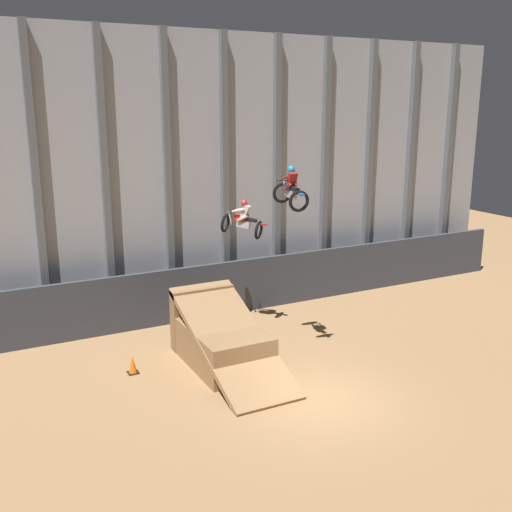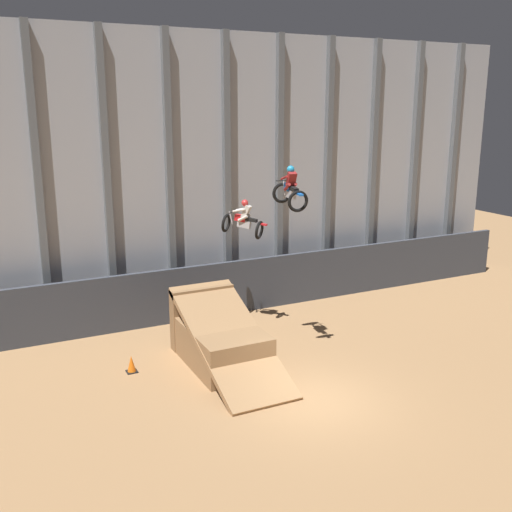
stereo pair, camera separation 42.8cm
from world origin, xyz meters
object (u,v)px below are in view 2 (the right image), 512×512
Objects in this scene: rider_bike_left_air at (244,221)px; rider_bike_right_air at (290,190)px; traffic_cone_near_ramp at (131,364)px; dirt_ramp at (219,339)px.

rider_bike_right_air reaches higher than rider_bike_left_air.
rider_bike_right_air reaches higher than traffic_cone_near_ramp.
rider_bike_left_air reaches higher than traffic_cone_near_ramp.
dirt_ramp is at bearing -172.35° from rider_bike_left_air.
rider_bike_right_air is 3.12× the size of traffic_cone_near_ramp.
rider_bike_right_air is (0.35, -2.99, 1.54)m from rider_bike_left_air.
rider_bike_right_air is at bearing -6.00° from dirt_ramp.
traffic_cone_near_ramp is (-5.56, 0.73, -5.55)m from rider_bike_right_air.
rider_bike_left_air is at bearing 103.41° from rider_bike_right_air.
rider_bike_left_air is 3.38m from rider_bike_right_air.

